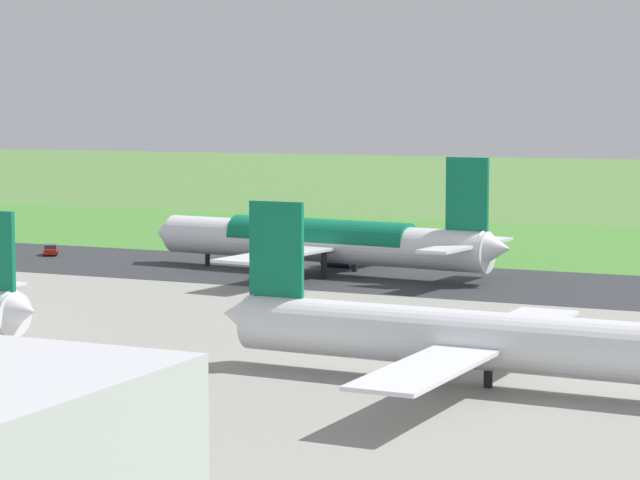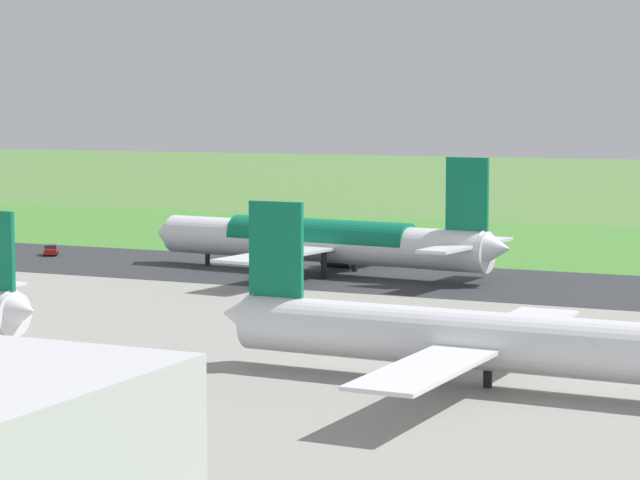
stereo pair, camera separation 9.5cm
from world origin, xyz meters
The scene contains 9 objects.
ground_plane centered at (0.00, 0.00, 0.00)m, with size 800.00×800.00×0.00m, color #547F3D.
runway_asphalt centered at (0.00, 0.00, 0.03)m, with size 600.00×30.50×0.06m, color #2D3033.
apron_concrete centered at (0.00, 58.46, 0.03)m, with size 440.00×110.00×0.05m, color gray.
grass_verge_foreground centered at (0.00, -45.25, 0.02)m, with size 600.00×80.00×0.04m, color #478534.
airliner_main centered at (-3.91, 0.04, 4.35)m, with size 54.14×44.39×15.88m.
airliner_parked_near centered at (-45.17, 59.14, 3.85)m, with size 48.20×39.36×14.09m.
service_car_followme centered at (41.80, -2.87, 0.84)m, with size 3.78×4.51×1.62m.
no_stopping_sign centered at (19.92, -43.28, 1.65)m, with size 0.60×0.10×2.79m.
traffic_cone_orange centered at (25.39, -42.84, 0.28)m, with size 0.40×0.40×0.55m, color orange.
Camera 1 is at (-76.42, 157.51, 21.99)m, focal length 74.46 mm.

